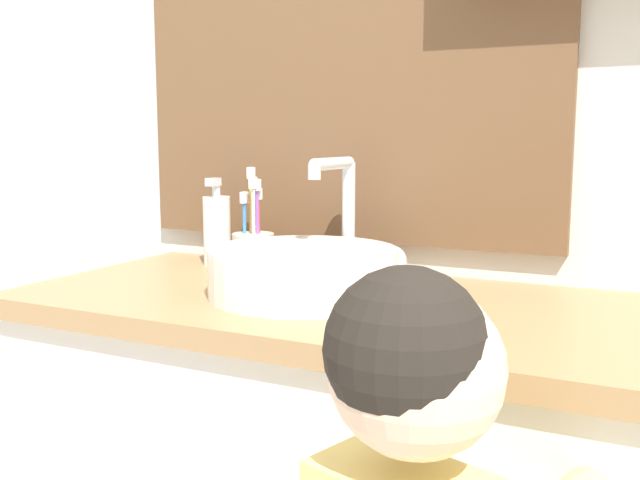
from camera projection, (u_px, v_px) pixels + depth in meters
wall_back at (482, 30)px, 1.27m from camera, size 3.20×0.18×2.50m
sink_basin at (306, 269)px, 1.16m from camera, size 0.31×0.36×0.22m
toothbrush_holder at (253, 247)px, 1.39m from camera, size 0.08×0.08×0.20m
soap_dispenser at (217, 229)px, 1.44m from camera, size 0.05×0.05×0.18m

